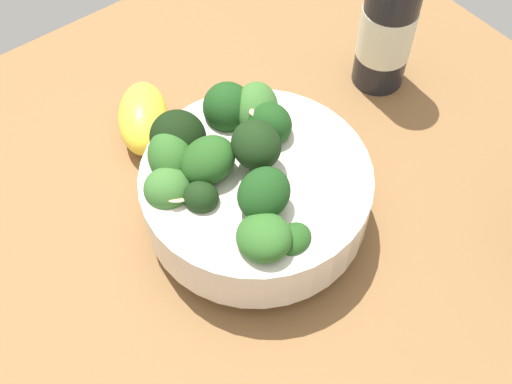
# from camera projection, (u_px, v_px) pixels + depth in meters

# --- Properties ---
(ground_plane) EXTENTS (0.62, 0.62, 0.05)m
(ground_plane) POSITION_uv_depth(u_px,v_px,m) (284.00, 200.00, 0.59)
(ground_plane) COLOR brown
(bowl_of_broccoli) EXTENTS (0.19, 0.18, 0.11)m
(bowl_of_broccoli) POSITION_uv_depth(u_px,v_px,m) (248.00, 183.00, 0.51)
(bowl_of_broccoli) COLOR silver
(bowl_of_broccoli) RESTS_ON ground_plane
(lemon_wedge) EXTENTS (0.09, 0.08, 0.05)m
(lemon_wedge) POSITION_uv_depth(u_px,v_px,m) (143.00, 118.00, 0.58)
(lemon_wedge) COLOR yellow
(lemon_wedge) RESTS_ON ground_plane
(bottle_tall) EXTENTS (0.05, 0.05, 0.17)m
(bottle_tall) POSITION_uv_depth(u_px,v_px,m) (390.00, 17.00, 0.58)
(bottle_tall) COLOR black
(bottle_tall) RESTS_ON ground_plane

